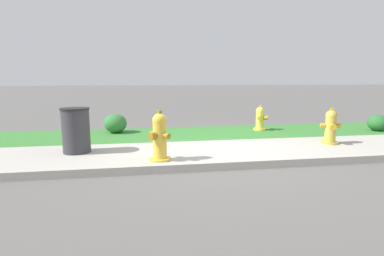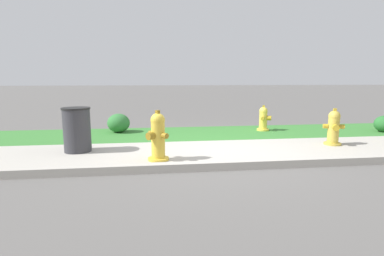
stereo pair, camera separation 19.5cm
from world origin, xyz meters
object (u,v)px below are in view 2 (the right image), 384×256
Objects in this scene: fire_hydrant_near_corner at (334,128)px; trash_bin at (77,130)px; shrub_bush_near_lamp at (119,123)px; fire_hydrant_mid_block at (263,119)px; fire_hydrant_across_street at (158,137)px.

fire_hydrant_near_corner is 0.91× the size of trash_bin.
trash_bin is 1.47× the size of shrub_bush_near_lamp.
fire_hydrant_mid_block is 1.19× the size of shrub_bush_near_lamp.
fire_hydrant_near_corner is 1.35× the size of shrub_bush_near_lamp.
fire_hydrant_across_street is at bearing -20.41° from fire_hydrant_mid_block.
trash_bin reaches higher than fire_hydrant_near_corner.
fire_hydrant_near_corner is 4.90m from trash_bin.
fire_hydrant_near_corner is 1.13× the size of fire_hydrant_mid_block.
fire_hydrant_across_street is 3.72m from fire_hydrant_mid_block.
fire_hydrant_across_street is at bearing -28.87° from trash_bin.
fire_hydrant_near_corner is at bearing 49.02° from fire_hydrant_mid_block.
fire_hydrant_mid_block is 0.81× the size of trash_bin.
fire_hydrant_near_corner is 1.98m from fire_hydrant_mid_block.
fire_hydrant_across_street is 2.91m from shrub_bush_near_lamp.
trash_bin is 2.04m from shrub_bush_near_lamp.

